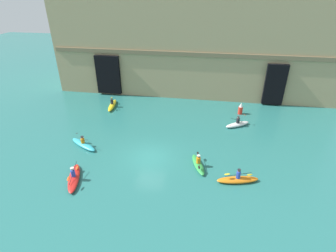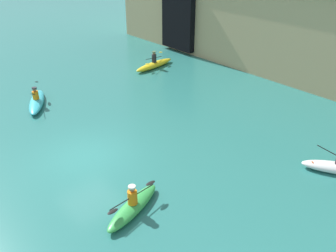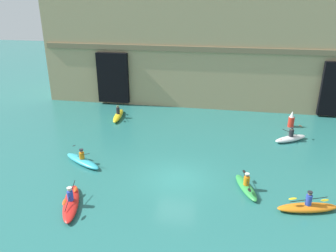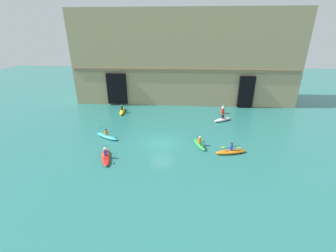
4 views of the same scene
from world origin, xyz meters
name	(u,v)px [view 4 (image 4 of 4)]	position (x,y,z in m)	size (l,w,h in m)	color
ground_plane	(161,142)	(0.00, 0.00, 0.00)	(120.00, 120.00, 0.00)	#28706B
cliff_bluff	(184,58)	(2.34, 17.86, 7.48)	(36.83, 8.46, 15.00)	tan
kayak_cyan	(107,136)	(-6.56, 0.74, 0.23)	(3.29, 2.33, 1.18)	#33B2C6
kayak_orange	(231,151)	(7.36, -2.02, 0.24)	(3.32, 1.51, 1.19)	orange
kayak_red	(106,156)	(-5.13, -3.88, 0.22)	(1.97, 3.58, 1.15)	red
kayak_white	(222,119)	(7.92, 7.21, 0.26)	(2.82, 2.19, 1.25)	white
kayak_green	(199,144)	(4.25, -0.55, 0.23)	(1.59, 2.95, 1.10)	green
kayak_yellow	(122,111)	(-7.05, 9.78, 0.25)	(1.13, 3.60, 1.20)	yellow
marker_buoy	(223,109)	(8.42, 10.40, 0.66)	(0.51, 0.51, 1.42)	red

